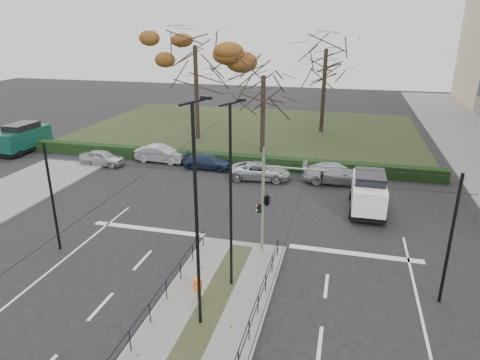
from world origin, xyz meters
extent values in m
plane|color=black|center=(0.00, 0.00, 0.00)|extent=(140.00, 140.00, 0.00)
cube|color=slate|center=(0.00, -2.50, 0.07)|extent=(4.40, 15.00, 0.14)
cube|color=#253118|center=(-6.00, 32.00, 0.05)|extent=(38.00, 26.00, 0.10)
cube|color=black|center=(-6.00, 18.60, 0.50)|extent=(38.00, 1.00, 1.00)
cylinder|color=black|center=(-2.05, 4.00, 0.59)|extent=(0.04, 0.04, 0.90)
cylinder|color=black|center=(2.05, 4.00, 0.59)|extent=(0.04, 0.04, 0.90)
cylinder|color=black|center=(-2.05, -2.60, 1.04)|extent=(0.04, 13.20, 0.04)
cylinder|color=black|center=(2.05, -2.60, 1.04)|extent=(0.04, 13.20, 0.04)
cylinder|color=black|center=(-9.60, 2.00, 3.00)|extent=(0.14, 0.14, 6.00)
cylinder|color=black|center=(9.60, 2.00, 3.00)|extent=(0.14, 0.14, 6.00)
cylinder|color=black|center=(0.00, 1.00, 5.50)|extent=(20.00, 0.02, 0.02)
cylinder|color=black|center=(0.00, 3.00, 5.50)|extent=(20.00, 0.02, 0.02)
cylinder|color=black|center=(-3.50, -2.00, 5.30)|extent=(0.02, 34.00, 0.02)
cylinder|color=black|center=(3.50, -2.00, 5.30)|extent=(0.02, 34.00, 0.02)
cylinder|color=slate|center=(1.11, 4.50, 2.68)|extent=(0.16, 0.16, 5.07)
cylinder|color=slate|center=(2.67, 4.50, 4.82)|extent=(3.12, 0.10, 0.10)
imported|color=black|center=(4.03, 4.50, 4.33)|extent=(0.17, 0.19, 0.88)
imported|color=black|center=(1.32, 4.50, 3.07)|extent=(0.67, 1.98, 0.78)
cube|color=black|center=(0.93, 4.50, 2.48)|extent=(0.21, 0.16, 0.49)
sphere|color=#FF0C0C|center=(0.84, 4.50, 2.63)|extent=(0.11, 0.11, 0.11)
sphere|color=#0CE533|center=(0.84, 4.50, 2.36)|extent=(0.11, 0.11, 0.11)
cylinder|color=black|center=(-0.72, -0.57, 0.38)|extent=(0.08, 0.08, 0.48)
cylinder|color=orange|center=(-0.72, -0.57, 0.86)|extent=(0.39, 0.39, 0.53)
cylinder|color=black|center=(-0.09, -2.10, 4.60)|extent=(0.13, 0.13, 8.92)
cube|color=black|center=(0.41, -2.10, 9.22)|extent=(0.39, 0.16, 0.11)
cylinder|color=black|center=(0.40, 0.88, 4.34)|extent=(0.13, 0.13, 8.40)
cube|color=black|center=(0.87, 0.88, 8.70)|extent=(0.37, 0.15, 0.10)
imported|color=#A7AAAF|center=(-15.32, 15.86, 0.67)|extent=(3.93, 1.61, 1.33)
imported|color=#A7AAAF|center=(-10.82, 18.00, 0.74)|extent=(4.55, 1.73, 1.48)
imported|color=#1C2942|center=(-6.15, 17.23, 0.62)|extent=(4.26, 1.77, 1.23)
imported|color=#A7AAAF|center=(-1.33, 15.75, 0.67)|extent=(4.98, 2.64, 1.33)
cube|color=white|center=(6.73, 11.48, 1.28)|extent=(2.06, 4.84, 1.57)
cube|color=black|center=(6.73, 11.48, 2.22)|extent=(1.88, 2.67, 0.73)
cube|color=black|center=(6.73, 11.48, 0.30)|extent=(2.10, 4.94, 0.18)
cylinder|color=black|center=(7.75, 9.89, 0.33)|extent=(0.22, 0.66, 0.66)
cylinder|color=black|center=(5.72, 9.88, 0.33)|extent=(0.22, 0.66, 0.66)
cylinder|color=black|center=(7.74, 13.08, 0.33)|extent=(0.22, 0.66, 0.66)
cylinder|color=black|center=(5.70, 13.07, 0.33)|extent=(0.22, 0.66, 0.66)
cube|color=#0C372D|center=(-24.90, 17.87, 1.34)|extent=(2.23, 5.57, 1.69)
cube|color=black|center=(-24.90, 17.87, 2.35)|extent=(1.98, 3.09, 0.79)
cube|color=black|center=(-24.90, 17.87, 0.30)|extent=(2.28, 5.68, 0.18)
cylinder|color=black|center=(-23.95, 16.02, 0.33)|extent=(0.24, 0.67, 0.66)
cylinder|color=black|center=(-25.98, 16.10, 0.33)|extent=(0.24, 0.67, 0.66)
cylinder|color=black|center=(-23.81, 19.65, 0.33)|extent=(0.24, 0.67, 0.66)
cylinder|color=black|center=(-25.85, 19.72, 0.33)|extent=(0.24, 0.67, 0.66)
cylinder|color=black|center=(-10.37, 26.60, 4.85)|extent=(0.44, 0.44, 9.51)
ellipsoid|color=#5C3315|center=(-10.37, 26.60, 9.61)|extent=(9.96, 9.96, 5.98)
cylinder|color=black|center=(2.22, 32.83, 4.62)|extent=(0.44, 0.44, 9.05)
cylinder|color=black|center=(-2.64, 23.11, 3.66)|extent=(0.44, 0.44, 7.13)
imported|color=#A7AAAF|center=(4.54, 16.33, 0.75)|extent=(5.26, 2.37, 1.49)
camera|label=1|loc=(4.99, -15.59, 11.48)|focal=32.00mm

